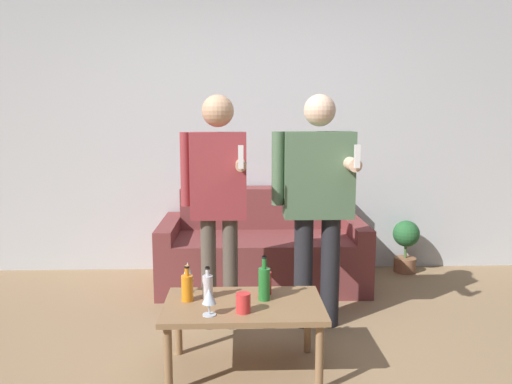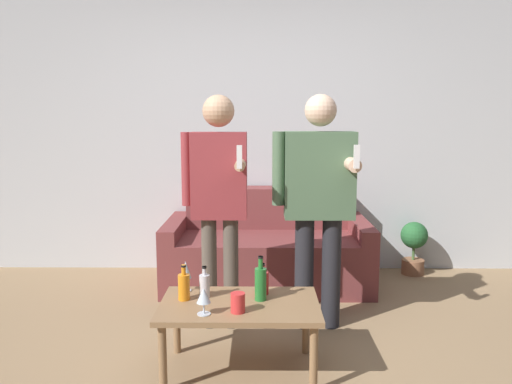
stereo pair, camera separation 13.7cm
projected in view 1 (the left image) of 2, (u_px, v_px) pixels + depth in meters
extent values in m
cube|color=silver|center=(247.00, 126.00, 4.60)|extent=(8.00, 0.06, 2.70)
cube|color=brown|center=(263.00, 264.00, 4.16)|extent=(1.44, 0.62, 0.44)
cube|color=brown|center=(261.00, 231.00, 4.56)|extent=(1.44, 0.24, 0.80)
cube|color=brown|center=(170.00, 253.00, 4.25)|extent=(0.14, 0.87, 0.56)
cube|color=brown|center=(354.00, 252.00, 4.30)|extent=(0.14, 0.87, 0.56)
cube|color=#8E6B47|center=(244.00, 306.00, 2.78)|extent=(0.89, 0.54, 0.03)
cylinder|color=#8E6B47|center=(168.00, 360.00, 2.58)|extent=(0.04, 0.04, 0.37)
cylinder|color=#8E6B47|center=(319.00, 357.00, 2.60)|extent=(0.04, 0.04, 0.37)
cylinder|color=#8E6B47|center=(178.00, 325.00, 3.01)|extent=(0.04, 0.04, 0.37)
cylinder|color=#8E6B47|center=(308.00, 323.00, 3.04)|extent=(0.04, 0.04, 0.37)
cylinder|color=silver|center=(208.00, 287.00, 2.85)|extent=(0.06, 0.06, 0.13)
cylinder|color=silver|center=(207.00, 271.00, 2.84)|extent=(0.02, 0.02, 0.05)
cylinder|color=black|center=(207.00, 268.00, 2.83)|extent=(0.03, 0.03, 0.01)
cylinder|color=#B21E1E|center=(265.00, 283.00, 2.91)|extent=(0.08, 0.08, 0.13)
cylinder|color=#B21E1E|center=(265.00, 268.00, 2.90)|extent=(0.03, 0.03, 0.05)
cylinder|color=black|center=(265.00, 264.00, 2.90)|extent=(0.03, 0.03, 0.01)
cylinder|color=orange|center=(187.00, 288.00, 2.80)|extent=(0.07, 0.07, 0.15)
cylinder|color=orange|center=(187.00, 271.00, 2.79)|extent=(0.03, 0.03, 0.06)
cylinder|color=black|center=(187.00, 267.00, 2.78)|extent=(0.03, 0.03, 0.01)
cylinder|color=#23752D|center=(264.00, 284.00, 2.81)|extent=(0.07, 0.07, 0.18)
cylinder|color=#23752D|center=(264.00, 262.00, 2.79)|extent=(0.03, 0.03, 0.07)
cylinder|color=black|center=(264.00, 257.00, 2.79)|extent=(0.03, 0.03, 0.01)
cylinder|color=silver|center=(188.00, 291.00, 2.96)|extent=(0.06, 0.06, 0.01)
cylinder|color=silver|center=(188.00, 285.00, 2.95)|extent=(0.01, 0.01, 0.07)
cone|color=silver|center=(188.00, 271.00, 2.94)|extent=(0.07, 0.07, 0.10)
cylinder|color=silver|center=(209.00, 315.00, 2.61)|extent=(0.07, 0.07, 0.01)
cylinder|color=silver|center=(209.00, 309.00, 2.60)|extent=(0.01, 0.01, 0.06)
cone|color=silver|center=(209.00, 296.00, 2.59)|extent=(0.08, 0.08, 0.08)
cylinder|color=red|center=(243.00, 303.00, 2.64)|extent=(0.08, 0.08, 0.11)
cylinder|color=brown|center=(209.00, 273.00, 3.38)|extent=(0.10, 0.10, 0.76)
cylinder|color=brown|center=(230.00, 273.00, 3.38)|extent=(0.10, 0.10, 0.76)
cube|color=#933338|center=(218.00, 176.00, 3.28)|extent=(0.37, 0.16, 0.57)
sphere|color=tan|center=(218.00, 111.00, 3.22)|extent=(0.21, 0.21, 0.21)
cylinder|color=#933338|center=(185.00, 169.00, 3.27)|extent=(0.07, 0.07, 0.49)
cylinder|color=tan|center=(241.00, 165.00, 3.15)|extent=(0.07, 0.25, 0.07)
cube|color=white|center=(241.00, 157.00, 2.99)|extent=(0.03, 0.03, 0.14)
cylinder|color=#232328|center=(303.00, 272.00, 3.41)|extent=(0.13, 0.13, 0.76)
cylinder|color=#232328|center=(330.00, 272.00, 3.41)|extent=(0.13, 0.13, 0.76)
cube|color=#4C6B4C|center=(318.00, 175.00, 3.31)|extent=(0.46, 0.20, 0.57)
sphere|color=beige|center=(320.00, 110.00, 3.25)|extent=(0.21, 0.21, 0.21)
cylinder|color=#4C6B4C|center=(278.00, 168.00, 3.30)|extent=(0.08, 0.08, 0.49)
cylinder|color=beige|center=(351.00, 164.00, 3.17)|extent=(0.08, 0.27, 0.08)
cube|color=white|center=(357.00, 156.00, 3.00)|extent=(0.03, 0.03, 0.14)
cylinder|color=#936042|center=(405.00, 265.00, 4.64)|extent=(0.20, 0.20, 0.13)
cylinder|color=#476B38|center=(405.00, 250.00, 4.62)|extent=(0.02, 0.02, 0.15)
sphere|color=#286633|center=(406.00, 234.00, 4.60)|extent=(0.24, 0.24, 0.24)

